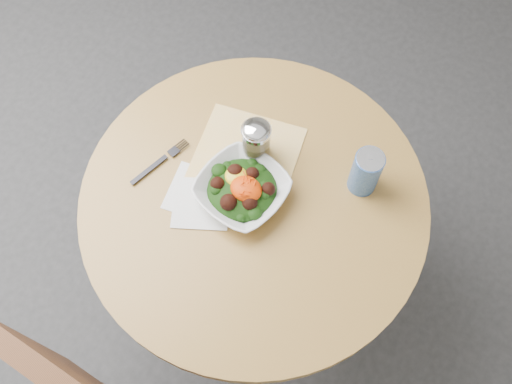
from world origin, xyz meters
The scene contains 8 objects.
ground centered at (0.00, 0.00, 0.00)m, with size 6.00×6.00×0.00m, color #2A2B2D.
table centered at (0.00, 0.00, 0.55)m, with size 0.90×0.90×0.75m.
cloth_napkin centered at (-0.08, 0.11, 0.75)m, with size 0.26×0.24×0.00m, color orange.
paper_napkins centered at (-0.12, -0.07, 0.75)m, with size 0.21×0.20×0.00m.
salad_bowl centered at (-0.03, 0.00, 0.78)m, with size 0.26×0.26×0.08m.
fork centered at (-0.27, -0.03, 0.76)m, with size 0.07×0.18×0.00m.
spice_shaker centered at (-0.06, 0.12, 0.82)m, with size 0.08×0.08×0.14m.
beverage_can centered at (0.22, 0.17, 0.82)m, with size 0.07×0.07×0.14m.
Camera 1 is at (0.30, -0.53, 2.08)m, focal length 40.00 mm.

